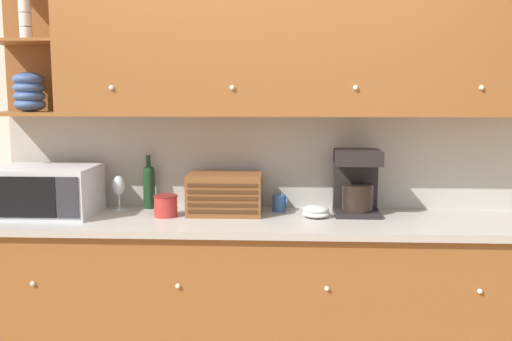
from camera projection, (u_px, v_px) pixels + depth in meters
wall_back at (258, 150)px, 3.52m from camera, size 5.49×0.06×2.60m
counter_unit at (255, 298)px, 3.29m from camera, size 3.11×0.67×0.95m
backsplash_panel at (258, 161)px, 3.49m from camera, size 3.09×0.01×0.57m
upper_cabinets at (285, 38)px, 3.22m from camera, size 3.09×0.36×0.88m
microwave at (47, 191)px, 3.28m from camera, size 0.55×0.42×0.28m
wine_glass at (119, 187)px, 3.41m from camera, size 0.07×0.07×0.21m
wine_bottle at (149, 185)px, 3.47m from camera, size 0.07×0.07×0.33m
storage_canister at (166, 206)px, 3.24m from camera, size 0.14×0.14×0.12m
bread_box at (225, 194)px, 3.31m from camera, size 0.43×0.29×0.23m
mug at (280, 203)px, 3.38m from camera, size 0.09×0.08×0.10m
bowl_stack_on_counter at (316, 211)px, 3.23m from camera, size 0.16×0.16×0.07m
coffee_maker at (357, 182)px, 3.29m from camera, size 0.26×0.24×0.38m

